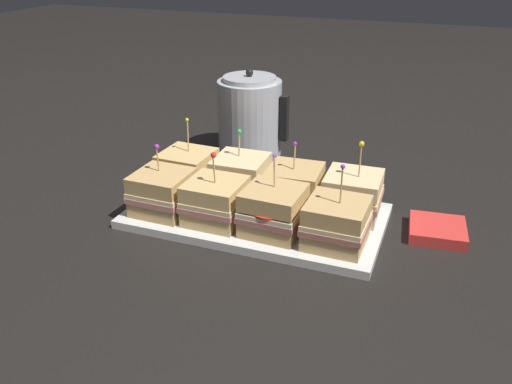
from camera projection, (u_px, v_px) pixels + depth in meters
ground_plane at (256, 220)px, 1.17m from camera, size 6.00×6.00×0.00m
serving_platter at (256, 216)px, 1.17m from camera, size 0.54×0.29×0.02m
sandwich_front_far_left at (163, 192)px, 1.15m from camera, size 0.12×0.12×0.15m
sandwich_front_center_left at (216, 201)px, 1.11m from camera, size 0.12×0.12×0.15m
sandwich_front_center_right at (273, 211)px, 1.07m from camera, size 0.12×0.12×0.16m
sandwich_front_far_right at (336, 223)px, 1.03m from camera, size 0.12×0.12×0.17m
sandwich_back_far_left at (188, 170)px, 1.26m from camera, size 0.12×0.12×0.17m
sandwich_back_center_left at (241, 177)px, 1.22m from camera, size 0.12×0.12×0.16m
sandwich_back_center_right at (294, 187)px, 1.17m from camera, size 0.12×0.12×0.15m
sandwich_back_far_right at (352, 195)px, 1.13m from camera, size 0.12×0.12×0.17m
kettle_steel at (250, 116)px, 1.48m from camera, size 0.20×0.17×0.24m
napkin_stack at (437, 230)px, 1.11m from camera, size 0.12×0.12×0.02m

